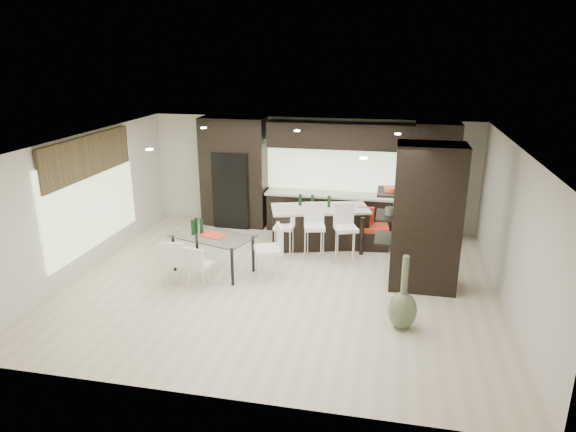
% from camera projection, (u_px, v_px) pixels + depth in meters
% --- Properties ---
extents(ground, '(8.00, 8.00, 0.00)m').
position_uv_depth(ground, '(282.00, 283.00, 9.81)').
color(ground, beige).
rests_on(ground, ground).
extents(back_wall, '(8.00, 0.02, 2.70)m').
position_uv_depth(back_wall, '(312.00, 173.00, 12.65)').
color(back_wall, beige).
rests_on(back_wall, ground).
extents(left_wall, '(0.02, 7.00, 2.70)m').
position_uv_depth(left_wall, '(85.00, 203.00, 10.16)').
color(left_wall, beige).
rests_on(left_wall, ground).
extents(right_wall, '(0.02, 7.00, 2.70)m').
position_uv_depth(right_wall, '(513.00, 230.00, 8.62)').
color(right_wall, beige).
rests_on(right_wall, ground).
extents(ceiling, '(8.00, 7.00, 0.02)m').
position_uv_depth(ceiling, '(281.00, 142.00, 8.98)').
color(ceiling, white).
rests_on(ceiling, ground).
extents(window_left, '(0.04, 3.20, 1.90)m').
position_uv_depth(window_left, '(92.00, 200.00, 10.34)').
color(window_left, '#B2D199').
rests_on(window_left, left_wall).
extents(window_back, '(3.40, 0.04, 1.20)m').
position_uv_depth(window_back, '(336.00, 166.00, 12.44)').
color(window_back, '#B2D199').
rests_on(window_back, back_wall).
extents(stone_accent, '(0.08, 3.00, 0.80)m').
position_uv_depth(stone_accent, '(88.00, 156.00, 10.06)').
color(stone_accent, brown).
rests_on(stone_accent, left_wall).
extents(ceiling_spots, '(4.00, 3.00, 0.02)m').
position_uv_depth(ceiling_spots, '(284.00, 141.00, 9.21)').
color(ceiling_spots, white).
rests_on(ceiling_spots, ceiling).
extents(back_cabinetry, '(6.80, 0.68, 2.70)m').
position_uv_depth(back_cabinetry, '(330.00, 177.00, 12.25)').
color(back_cabinetry, black).
rests_on(back_cabinetry, ground).
extents(refrigerator, '(0.90, 0.68, 1.90)m').
position_uv_depth(refrigerator, '(234.00, 188.00, 12.79)').
color(refrigerator, black).
rests_on(refrigerator, ground).
extents(partition_column, '(1.20, 0.80, 2.70)m').
position_uv_depth(partition_column, '(426.00, 218.00, 9.26)').
color(partition_column, black).
rests_on(partition_column, ground).
extents(kitchen_island, '(2.31, 1.49, 0.89)m').
position_uv_depth(kitchen_island, '(320.00, 227.00, 11.56)').
color(kitchen_island, black).
rests_on(kitchen_island, ground).
extents(stool_left, '(0.40, 0.40, 0.89)m').
position_uv_depth(stool_left, '(284.00, 236.00, 10.98)').
color(stool_left, white).
rests_on(stool_left, ground).
extents(stool_mid, '(0.51, 0.51, 0.96)m').
position_uv_depth(stool_mid, '(314.00, 237.00, 10.83)').
color(stool_mid, white).
rests_on(stool_mid, ground).
extents(stool_right, '(0.56, 0.56, 0.98)m').
position_uv_depth(stool_right, '(345.00, 239.00, 10.69)').
color(stool_right, white).
rests_on(stool_right, ground).
extents(bench, '(1.42, 0.66, 0.53)m').
position_uv_depth(bench, '(357.00, 236.00, 11.48)').
color(bench, black).
rests_on(bench, ground).
extents(floor_vase, '(0.58, 0.58, 1.24)m').
position_uv_depth(floor_vase, '(404.00, 293.00, 8.02)').
color(floor_vase, '#4D5D42').
rests_on(floor_vase, ground).
extents(dining_table, '(1.76, 1.31, 0.76)m').
position_uv_depth(dining_table, '(213.00, 253.00, 10.21)').
color(dining_table, white).
rests_on(dining_table, ground).
extents(chair_near, '(0.49, 0.49, 0.77)m').
position_uv_depth(chair_near, '(200.00, 268.00, 9.53)').
color(chair_near, white).
rests_on(chair_near, ground).
extents(chair_far, '(0.56, 0.56, 0.86)m').
position_uv_depth(chair_far, '(175.00, 264.00, 9.59)').
color(chair_far, white).
rests_on(chair_far, ground).
extents(chair_end, '(0.67, 0.67, 0.95)m').
position_uv_depth(chair_end, '(268.00, 253.00, 9.97)').
color(chair_end, white).
rests_on(chair_end, ground).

